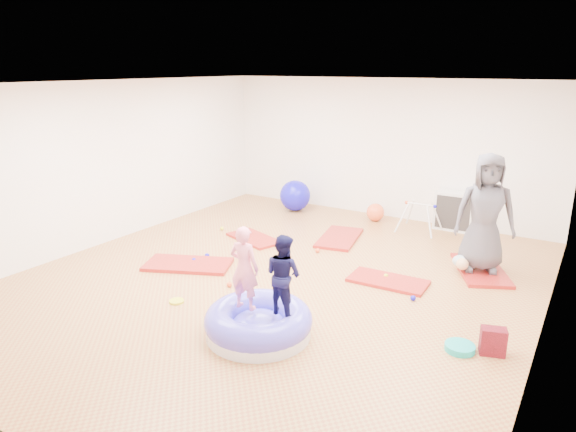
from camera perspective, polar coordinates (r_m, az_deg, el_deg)
The scene contains 19 objects.
room at distance 7.18m, azimuth -1.26°, elevation 3.25°, with size 7.01×8.01×2.81m.
gym_mat_front_left at distance 8.24m, azimuth -11.04°, elevation -5.30°, with size 1.33×0.66×0.06m, color #AA2232.
gym_mat_mid_left at distance 9.31m, azimuth -3.78°, elevation -2.50°, with size 1.06×0.53×0.04m, color #AA2232.
gym_mat_center_back at distance 9.35m, azimuth 5.72°, elevation -2.43°, with size 1.25×0.62×0.05m, color #AA2232.
gym_mat_right at distance 7.65m, azimuth 11.04°, elevation -7.10°, with size 1.11×0.56×0.05m, color #AA2232.
gym_mat_rear_right at distance 8.42m, azimuth 20.60°, elevation -5.62°, with size 1.30×0.65×0.05m, color #AA2232.
inflatable_cushion at distance 6.10m, azimuth -3.30°, elevation -11.78°, with size 1.26×1.26×0.40m.
child_pink at distance 5.88m, azimuth -4.89°, elevation -5.32°, with size 0.36×0.24×1.00m, color pink.
child_navy at distance 5.76m, azimuth -0.53°, elevation -6.06°, with size 0.46×0.36×0.94m, color #0D0D34.
adult_caregiver at distance 8.10m, azimuth 21.07°, elevation 0.34°, with size 0.87×0.57×1.78m, color #47464E.
infant at distance 8.23m, azimuth 19.02°, elevation -4.91°, with size 0.38×0.39×0.22m.
ball_pit_balls at distance 7.79m, azimuth -2.61°, elevation -6.22°, with size 4.19×3.21×0.07m.
exercise_ball_blue at distance 11.07m, azimuth 0.79°, elevation 2.28°, with size 0.66×0.66×0.66m, color #140FCF.
exercise_ball_orange at distance 10.51m, azimuth 9.68°, elevation 0.41°, with size 0.36×0.36×0.36m, color #FC6032.
infant_play_gym at distance 9.92m, azimuth 14.43°, elevation 0.32°, with size 0.73×0.69×0.56m.
cube_shelf at distance 10.26m, azimuth 18.06°, elevation 0.53°, with size 0.74×0.36×0.74m.
balance_disc at distance 6.15m, azimuth 18.55°, elevation -13.69°, with size 0.33×0.33×0.07m, color #13ACAA.
backpack at distance 6.15m, azimuth 21.81°, elevation -12.81°, with size 0.27×0.16×0.31m, color #A31226.
yellow_toy at distance 7.08m, azimuth -12.28°, elevation -9.24°, with size 0.20×0.20×0.03m, color yellow.
Camera 1 is at (3.81, -5.86, 3.04)m, focal length 32.00 mm.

